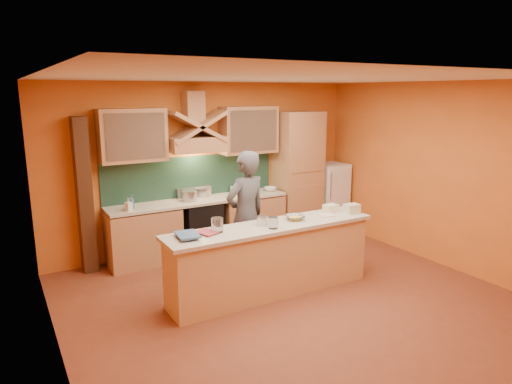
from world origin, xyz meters
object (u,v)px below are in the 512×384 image
fridge (329,197)px  mixing_bowl (295,218)px  person (246,215)px  kitchen_scale (262,221)px  stove (200,227)px

fridge → mixing_bowl: fridge is taller
person → mixing_bowl: 0.74m
person → kitchen_scale: size_ratio=14.93×
stove → person: 1.35m
stove → kitchen_scale: size_ratio=7.28×
mixing_bowl → fridge: bearing=41.6°
fridge → stove: bearing=180.0°
person → mixing_bowl: size_ratio=7.22×
stove → kitchen_scale: 1.93m
kitchen_scale → mixing_bowl: kitchen_scale is taller
person → kitchen_scale: person is taller
stove → mixing_bowl: size_ratio=3.52×
fridge → kitchen_scale: (-2.61, -1.85, 0.35)m
stove → fridge: size_ratio=0.69×
stove → kitchen_scale: kitchen_scale is taller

